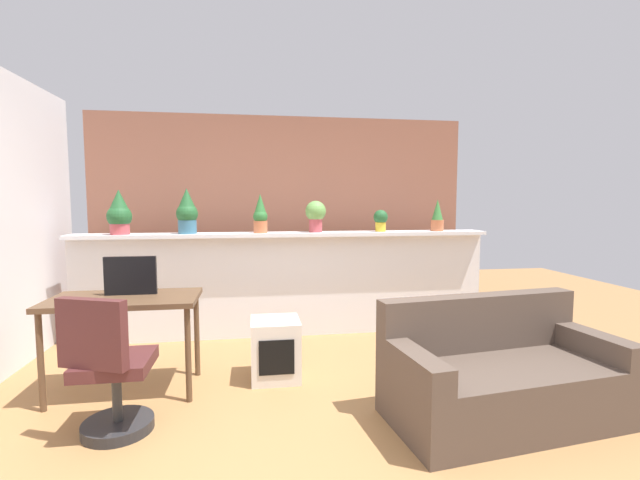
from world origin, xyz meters
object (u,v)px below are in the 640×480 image
at_px(tv_monitor, 131,276).
at_px(couch, 500,377).
at_px(potted_plant_3, 316,214).
at_px(potted_plant_1, 187,212).
at_px(office_chair, 110,376).
at_px(potted_plant_0, 119,213).
at_px(potted_plant_2, 260,215).
at_px(potted_plant_5, 437,216).
at_px(desk, 125,308).
at_px(potted_plant_4, 381,220).
at_px(side_cube_shelf, 275,349).

relative_size(tv_monitor, couch, 0.24).
bearing_deg(couch, potted_plant_3, 115.56).
height_order(potted_plant_1, office_chair, potted_plant_1).
relative_size(potted_plant_0, couch, 0.28).
xyz_separation_m(potted_plant_2, potted_plant_5, (2.00, 0.01, -0.03)).
distance_m(potted_plant_2, office_chair, 2.31).
distance_m(potted_plant_1, desk, 1.45).
height_order(tv_monitor, office_chair, tv_monitor).
xyz_separation_m(potted_plant_5, desk, (-3.06, -1.22, -0.65)).
bearing_deg(couch, tv_monitor, 161.19).
height_order(potted_plant_5, tv_monitor, potted_plant_5).
relative_size(potted_plant_2, couch, 0.25).
bearing_deg(potted_plant_5, potted_plant_4, 178.72).
bearing_deg(desk, potted_plant_3, 36.73).
xyz_separation_m(tv_monitor, couch, (2.61, -0.89, -0.62)).
bearing_deg(potted_plant_1, office_chair, -96.67).
height_order(potted_plant_0, potted_plant_1, potted_plant_1).
height_order(potted_plant_3, side_cube_shelf, potted_plant_3).
relative_size(potted_plant_5, office_chair, 0.40).
xyz_separation_m(potted_plant_2, couch, (1.58, -2.01, -1.05)).
bearing_deg(potted_plant_0, side_cube_shelf, -36.68).
bearing_deg(potted_plant_2, potted_plant_1, 178.69).
xyz_separation_m(potted_plant_2, side_cube_shelf, (0.09, -1.13, -1.09)).
distance_m(potted_plant_1, office_chair, 2.14).
bearing_deg(potted_plant_0, office_chair, -76.68).
height_order(potted_plant_1, potted_plant_3, potted_plant_1).
bearing_deg(side_cube_shelf, couch, -30.82).
bearing_deg(potted_plant_5, office_chair, -147.70).
height_order(potted_plant_2, desk, potted_plant_2).
bearing_deg(potted_plant_3, desk, -143.27).
xyz_separation_m(potted_plant_3, tv_monitor, (-1.63, -1.16, -0.44)).
relative_size(potted_plant_0, potted_plant_4, 1.88).
height_order(potted_plant_4, side_cube_shelf, potted_plant_4).
xyz_separation_m(potted_plant_4, side_cube_shelf, (-1.24, -1.15, -1.03)).
xyz_separation_m(potted_plant_3, couch, (0.98, -2.05, -1.06)).
bearing_deg(potted_plant_3, office_chair, -129.62).
distance_m(potted_plant_0, potted_plant_3, 2.02).
relative_size(potted_plant_5, couch, 0.22).
bearing_deg(desk, potted_plant_5, 21.66).
height_order(potted_plant_1, potted_plant_5, potted_plant_1).
bearing_deg(potted_plant_2, potted_plant_3, 3.51).
height_order(desk, couch, couch).
height_order(tv_monitor, couch, tv_monitor).
xyz_separation_m(potted_plant_0, couch, (3.00, -2.02, -1.08)).
relative_size(desk, tv_monitor, 2.83).
distance_m(potted_plant_3, desk, 2.18).
distance_m(tv_monitor, side_cube_shelf, 1.30).
bearing_deg(potted_plant_0, desk, -73.46).
bearing_deg(potted_plant_4, potted_plant_2, -178.91).
xyz_separation_m(potted_plant_2, desk, (-1.06, -1.20, -0.67)).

